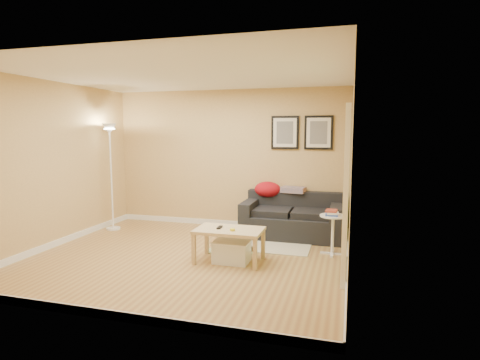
{
  "coord_description": "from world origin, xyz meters",
  "views": [
    {
      "loc": [
        2.24,
        -5.14,
        1.82
      ],
      "look_at": [
        0.55,
        0.85,
        1.05
      ],
      "focal_mm": 29.41,
      "sensor_mm": 36.0,
      "label": 1
    }
  ],
  "objects": [
    {
      "name": "coffee_table",
      "position": [
        0.64,
        -0.02,
        0.23
      ],
      "size": [
        1.04,
        0.76,
        0.47
      ],
      "primitive_type": null,
      "rotation": [
        0.0,
        0.0,
        -0.21
      ],
      "color": "#D0B47F",
      "rests_on": "ground"
    },
    {
      "name": "baseboard_left",
      "position": [
        -2.24,
        0.0,
        0.05
      ],
      "size": [
        0.02,
        4.0,
        0.1
      ],
      "primitive_type": "cube",
      "color": "white",
      "rests_on": "ground"
    },
    {
      "name": "baseboard_front",
      "position": [
        0.0,
        -1.99,
        0.05
      ],
      "size": [
        4.5,
        0.02,
        0.1
      ],
      "primitive_type": "cube",
      "color": "white",
      "rests_on": "ground"
    },
    {
      "name": "baseboard_right",
      "position": [
        2.24,
        0.0,
        0.05
      ],
      "size": [
        0.02,
        4.0,
        0.1
      ],
      "primitive_type": "cube",
      "color": "white",
      "rests_on": "ground"
    },
    {
      "name": "remote_control",
      "position": [
        0.49,
        -0.01,
        0.48
      ],
      "size": [
        0.06,
        0.16,
        0.02
      ],
      "primitive_type": "cube",
      "rotation": [
        0.0,
        0.0,
        0.06
      ],
      "color": "black",
      "rests_on": "coffee_table"
    },
    {
      "name": "side_table",
      "position": [
        2.02,
        0.69,
        0.3
      ],
      "size": [
        0.39,
        0.39,
        0.6
      ],
      "primitive_type": null,
      "color": "white",
      "rests_on": "ground"
    },
    {
      "name": "baseboard_back",
      "position": [
        0.0,
        1.99,
        0.05
      ],
      "size": [
        4.5,
        0.02,
        0.1
      ],
      "primitive_type": "cube",
      "color": "white",
      "rests_on": "ground"
    },
    {
      "name": "wall_left",
      "position": [
        -2.25,
        0.0,
        1.3
      ],
      "size": [
        0.0,
        4.0,
        4.0
      ],
      "primitive_type": "plane",
      "rotation": [
        1.57,
        0.0,
        1.57
      ],
      "color": "tan",
      "rests_on": "ground"
    },
    {
      "name": "wall_front",
      "position": [
        0.0,
        -2.0,
        1.3
      ],
      "size": [
        4.5,
        0.0,
        4.5
      ],
      "primitive_type": "plane",
      "rotation": [
        -1.57,
        0.0,
        0.0
      ],
      "color": "tan",
      "rests_on": "ground"
    },
    {
      "name": "storage_bin",
      "position": [
        0.68,
        -0.05,
        0.15
      ],
      "size": [
        0.5,
        0.37,
        0.31
      ],
      "primitive_type": null,
      "color": "white",
      "rests_on": "ground"
    },
    {
      "name": "red_throw",
      "position": [
        0.8,
        1.82,
        0.77
      ],
      "size": [
        0.48,
        0.36,
        0.28
      ],
      "primitive_type": null,
      "color": "#B61020",
      "rests_on": "sofa"
    },
    {
      "name": "floor_lamp",
      "position": [
        -2.0,
        1.14,
        0.93
      ],
      "size": [
        0.26,
        0.26,
        1.97
      ],
      "primitive_type": null,
      "color": "white",
      "rests_on": "ground"
    },
    {
      "name": "framed_print_left",
      "position": [
        1.08,
        1.98,
        1.8
      ],
      "size": [
        0.5,
        0.04,
        0.6
      ],
      "primitive_type": null,
      "color": "black",
      "rests_on": "wall_back"
    },
    {
      "name": "wall_back",
      "position": [
        0.0,
        2.0,
        1.3
      ],
      "size": [
        4.5,
        0.0,
        4.5
      ],
      "primitive_type": "plane",
      "rotation": [
        1.57,
        0.0,
        0.0
      ],
      "color": "tan",
      "rests_on": "ground"
    },
    {
      "name": "green_runner",
      "position": [
        0.52,
        0.48,
        0.01
      ],
      "size": [
        0.7,
        0.5,
        0.01
      ],
      "primitive_type": "cube",
      "color": "#668C4C",
      "rests_on": "ground"
    },
    {
      "name": "wall_right",
      "position": [
        2.25,
        0.0,
        1.3
      ],
      "size": [
        0.0,
        4.0,
        4.0
      ],
      "primitive_type": "plane",
      "rotation": [
        1.57,
        0.0,
        -1.57
      ],
      "color": "tan",
      "rests_on": "ground"
    },
    {
      "name": "book_stack",
      "position": [
        2.0,
        0.7,
        0.63
      ],
      "size": [
        0.19,
        0.24,
        0.08
      ],
      "primitive_type": null,
      "rotation": [
        0.0,
        0.0,
        0.02
      ],
      "color": "#354DA0",
      "rests_on": "side_table"
    },
    {
      "name": "framed_print_right",
      "position": [
        1.68,
        1.98,
        1.8
      ],
      "size": [
        0.5,
        0.04,
        0.6
      ],
      "primitive_type": null,
      "color": "black",
      "rests_on": "wall_back"
    },
    {
      "name": "area_rug",
      "position": [
        1.06,
        0.88,
        0.01
      ],
      "size": [
        1.25,
        0.85,
        0.01
      ],
      "primitive_type": "cube",
      "color": "#C1BB99",
      "rests_on": "ground"
    },
    {
      "name": "ceiling",
      "position": [
        0.0,
        0.0,
        2.6
      ],
      "size": [
        4.5,
        4.5,
        0.0
      ],
      "primitive_type": "plane",
      "rotation": [
        3.14,
        0.0,
        0.0
      ],
      "color": "white",
      "rests_on": "wall_back"
    },
    {
      "name": "tape_roll",
      "position": [
        0.72,
        -0.12,
        0.48
      ],
      "size": [
        0.07,
        0.07,
        0.03
      ],
      "primitive_type": "cylinder",
      "color": "yellow",
      "rests_on": "coffee_table"
    },
    {
      "name": "floor",
      "position": [
        0.0,
        0.0,
        0.0
      ],
      "size": [
        4.5,
        4.5,
        0.0
      ],
      "primitive_type": "plane",
      "color": "#AC8849",
      "rests_on": "ground"
    },
    {
      "name": "plaid_throw",
      "position": [
        1.27,
        1.85,
        0.78
      ],
      "size": [
        0.45,
        0.32,
        0.1
      ],
      "primitive_type": null,
      "rotation": [
        0.0,
        0.0,
        -0.14
      ],
      "color": "tan",
      "rests_on": "sofa"
    },
    {
      "name": "doorway",
      "position": [
        2.2,
        -0.15,
        1.02
      ],
      "size": [
        0.12,
        1.01,
        2.13
      ],
      "primitive_type": null,
      "color": "white",
      "rests_on": "ground"
    },
    {
      "name": "sofa",
      "position": [
        1.29,
        1.53,
        0.38
      ],
      "size": [
        1.7,
        0.9,
        0.75
      ],
      "primitive_type": null,
      "color": "black",
      "rests_on": "ground"
    }
  ]
}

